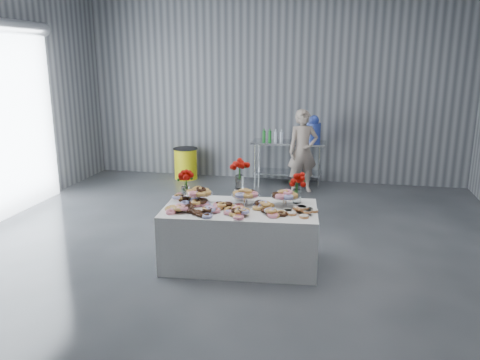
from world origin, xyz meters
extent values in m
plane|color=#33353A|center=(0.00, 0.00, 0.00)|extent=(9.00, 9.00, 0.00)
cube|color=gray|center=(0.00, 4.50, 2.00)|extent=(8.00, 0.04, 4.00)
cube|color=white|center=(0.21, 0.03, 0.38)|extent=(1.98, 1.16, 0.75)
cube|color=silver|center=(0.38, 4.10, 0.88)|extent=(1.50, 0.60, 0.04)
cube|color=silver|center=(0.38, 4.10, 0.25)|extent=(1.40, 0.55, 0.03)
cylinder|color=silver|center=(-0.27, 3.85, 0.43)|extent=(0.04, 0.04, 0.86)
cylinder|color=silver|center=(1.03, 3.85, 0.43)|extent=(0.04, 0.04, 0.86)
cylinder|color=silver|center=(-0.27, 4.35, 0.43)|extent=(0.04, 0.04, 0.86)
cylinder|color=silver|center=(1.03, 4.35, 0.43)|extent=(0.04, 0.04, 0.86)
cylinder|color=silver|center=(-0.35, 0.13, 0.81)|extent=(0.06, 0.06, 0.12)
cylinder|color=silver|center=(-0.35, 0.13, 0.88)|extent=(0.36, 0.36, 0.01)
cylinder|color=silver|center=(0.24, 0.19, 0.81)|extent=(0.06, 0.06, 0.12)
cylinder|color=silver|center=(0.24, 0.19, 0.88)|extent=(0.36, 0.36, 0.01)
cylinder|color=silver|center=(0.74, 0.23, 0.81)|extent=(0.06, 0.06, 0.12)
cylinder|color=silver|center=(0.74, 0.23, 0.88)|extent=(0.36, 0.36, 0.01)
cylinder|color=white|center=(-0.56, 0.22, 0.84)|extent=(0.11, 0.11, 0.18)
cylinder|color=#1E5919|center=(-0.56, 0.22, 0.97)|extent=(0.04, 0.04, 0.18)
cylinder|color=white|center=(0.88, 0.39, 0.84)|extent=(0.11, 0.11, 0.18)
cylinder|color=#1E5919|center=(0.88, 0.39, 0.97)|extent=(0.04, 0.04, 0.18)
cylinder|color=silver|center=(0.13, 0.38, 0.82)|extent=(0.14, 0.14, 0.15)
cylinder|color=white|center=(0.13, 0.38, 0.99)|extent=(0.11, 0.11, 0.18)
cylinder|color=#1E5919|center=(0.13, 0.38, 1.12)|extent=(0.04, 0.04, 0.18)
cylinder|color=blue|center=(0.88, 4.10, 1.10)|extent=(0.28, 0.28, 0.40)
sphere|color=blue|center=(0.88, 4.10, 1.36)|extent=(0.20, 0.20, 0.20)
imported|color=#CC8C93|center=(0.71, 3.61, 0.81)|extent=(0.69, 0.57, 1.62)
cylinder|color=yellow|center=(-1.85, 4.10, 0.33)|extent=(0.49, 0.49, 0.66)
cylinder|color=black|center=(-1.85, 4.10, 0.67)|extent=(0.53, 0.53, 0.02)
camera|label=1|loc=(1.33, -5.39, 2.54)|focal=35.00mm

